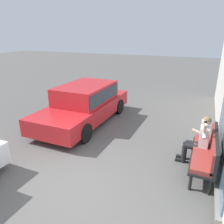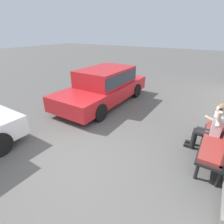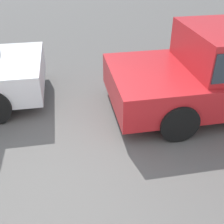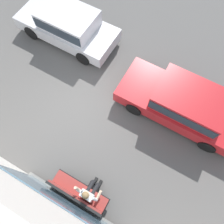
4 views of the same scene
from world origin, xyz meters
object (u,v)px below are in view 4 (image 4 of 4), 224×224
Objects in this scene: parked_car_near at (185,103)px; person_on_phone at (89,192)px; parked_car_mid at (68,24)px; bench at (78,194)px.

person_on_phone is at bearing 71.48° from parked_car_near.
parked_car_mid is (4.18, -5.12, 0.08)m from person_on_phone.
parked_car_near reaches higher than person_on_phone.
parked_car_near is (-1.38, -4.12, 0.08)m from person_on_phone.
person_on_phone is 0.31× the size of parked_car_mid.
parked_car_mid is at bearing -54.00° from bench.
parked_car_near is at bearing -108.52° from person_on_phone.
parked_car_mid is (5.56, -0.99, -0.00)m from parked_car_near.
parked_car_near is at bearing -111.13° from bench.
parked_car_mid reaches higher than bench.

